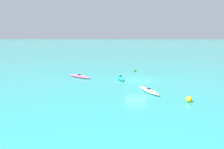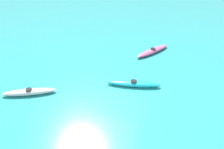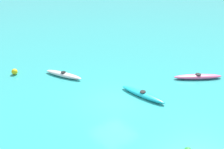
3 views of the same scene
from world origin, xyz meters
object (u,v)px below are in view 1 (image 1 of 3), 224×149
at_px(kayak_cyan, 120,78).
at_px(kayak_pink, 79,76).
at_px(buoy_green, 135,70).
at_px(buoy_yellow, 189,99).
at_px(kayak_white, 149,91).

bearing_deg(kayak_cyan, kayak_pink, -7.50).
bearing_deg(buoy_green, buoy_yellow, 102.63).
relative_size(buoy_yellow, buoy_green, 1.19).
bearing_deg(kayak_pink, buoy_yellow, 138.27).
relative_size(kayak_cyan, buoy_yellow, 7.61).
height_order(kayak_white, kayak_pink, same).
xyz_separation_m(buoy_yellow, buoy_green, (3.04, -13.56, -0.03)).
bearing_deg(buoy_yellow, buoy_green, -77.37).
bearing_deg(kayak_white, kayak_cyan, -66.54).
height_order(kayak_white, buoy_green, buoy_green).
relative_size(kayak_cyan, kayak_pink, 1.05).
xyz_separation_m(kayak_cyan, buoy_yellow, (-5.17, 8.38, 0.06)).
height_order(kayak_cyan, buoy_green, buoy_green).
distance_m(kayak_pink, buoy_green, 8.41).
height_order(kayak_white, kayak_cyan, same).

